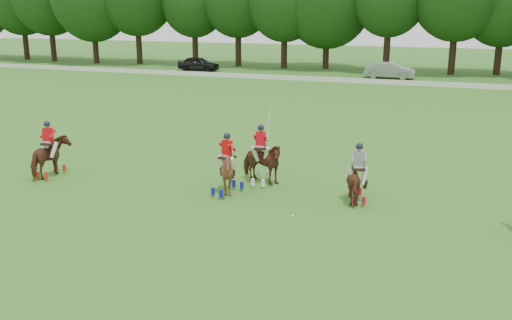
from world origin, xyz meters
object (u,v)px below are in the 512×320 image
(polo_red_b, at_px, (261,162))
(polo_stripe_a, at_px, (358,181))
(car_left, at_px, (199,64))
(polo_red_c, at_px, (227,172))
(car_mid, at_px, (390,70))
(polo_ball, at_px, (293,216))
(polo_red_a, at_px, (50,157))

(polo_red_b, distance_m, polo_stripe_a, 4.11)
(car_left, distance_m, polo_red_c, 43.14)
(car_mid, distance_m, polo_red_c, 38.43)
(car_mid, distance_m, polo_red_b, 36.71)
(polo_red_b, xyz_separation_m, polo_ball, (2.28, -3.18, -0.82))
(car_left, distance_m, polo_red_b, 41.97)
(polo_red_c, height_order, polo_ball, polo_red_c)
(car_left, xyz_separation_m, polo_red_c, (19.64, -38.41, 0.07))
(polo_red_a, relative_size, polo_ball, 25.98)
(polo_red_a, bearing_deg, car_left, 107.05)
(car_mid, xyz_separation_m, polo_red_c, (-1.01, -38.41, 0.06))
(polo_stripe_a, bearing_deg, polo_ball, -126.90)
(polo_stripe_a, relative_size, polo_ball, 24.14)
(car_mid, relative_size, polo_red_a, 2.05)
(polo_red_b, distance_m, polo_red_c, 1.84)
(polo_red_a, xyz_separation_m, polo_red_b, (8.44, 2.10, 0.02))
(car_left, relative_size, polo_red_b, 1.56)
(car_left, height_order, car_mid, car_mid)
(car_left, relative_size, car_mid, 0.95)
(polo_red_c, relative_size, polo_stripe_a, 1.08)
(polo_red_c, distance_m, polo_ball, 3.43)
(car_left, relative_size, polo_ball, 50.67)
(polo_red_c, distance_m, polo_stripe_a, 4.78)
(car_left, height_order, polo_red_b, polo_red_b)
(polo_red_a, bearing_deg, polo_red_b, 13.96)
(polo_red_b, xyz_separation_m, polo_stripe_a, (4.01, -0.88, -0.09))
(car_mid, distance_m, polo_red_a, 39.78)
(polo_red_a, bearing_deg, polo_ball, -5.75)
(car_mid, bearing_deg, polo_ball, -176.92)
(car_mid, bearing_deg, car_left, 90.23)
(polo_red_b, xyz_separation_m, polo_red_c, (-0.71, -1.70, -0.01))
(polo_red_c, bearing_deg, polo_red_a, -177.07)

